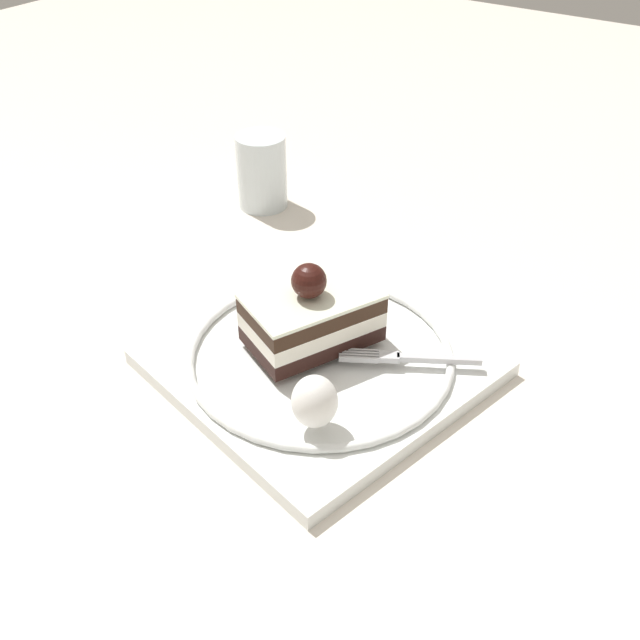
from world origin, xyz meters
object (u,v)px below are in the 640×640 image
at_px(fork, 406,358).
at_px(drink_glass_near, 262,175).
at_px(dessert_plate, 320,360).
at_px(cake_slice, 312,315).
at_px(whipped_cream_dollop, 315,402).

bearing_deg(fork, drink_glass_near, 147.89).
height_order(dessert_plate, drink_glass_near, drink_glass_near).
xyz_separation_m(dessert_plate, cake_slice, (-0.01, 0.01, 0.03)).
height_order(dessert_plate, whipped_cream_dollop, whipped_cream_dollop).
bearing_deg(cake_slice, drink_glass_near, 136.03).
relative_size(whipped_cream_dollop, drink_glass_near, 0.50).
relative_size(whipped_cream_dollop, fork, 0.40).
distance_m(whipped_cream_dollop, fork, 0.10).
distance_m(dessert_plate, fork, 0.07).
relative_size(fork, drink_glass_near, 1.24).
height_order(fork, drink_glass_near, drink_glass_near).
xyz_separation_m(whipped_cream_dollop, drink_glass_near, (-0.25, 0.27, -0.00)).
height_order(cake_slice, drink_glass_near, cake_slice).
xyz_separation_m(cake_slice, fork, (0.08, 0.02, -0.02)).
bearing_deg(drink_glass_near, dessert_plate, -43.29).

